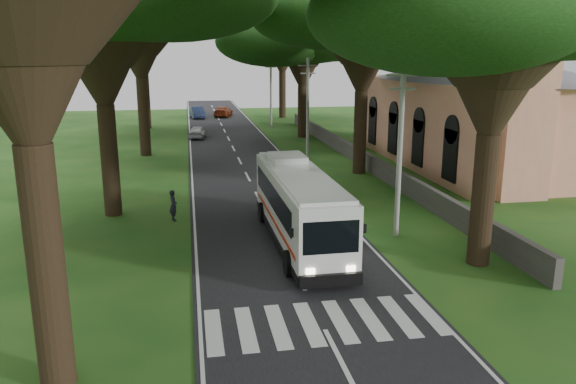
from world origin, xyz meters
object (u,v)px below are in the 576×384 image
at_px(pole_near, 400,148).
at_px(distant_car_c, 223,111).
at_px(pole_far, 271,91).
at_px(distant_car_a, 198,132).
at_px(church, 481,100).
at_px(distant_car_b, 197,112).
at_px(pedestrian, 173,205).
at_px(pole_mid, 308,107).
at_px(coach_bus, 299,205).

distance_m(pole_near, distant_car_c, 52.72).
bearing_deg(pole_far, distant_car_a, -139.97).
bearing_deg(distant_car_a, pole_near, 113.27).
height_order(church, distant_car_c, church).
bearing_deg(distant_car_b, pole_near, -88.77).
relative_size(pole_near, distant_car_c, 1.67).
xyz_separation_m(distant_car_b, distant_car_c, (3.50, 1.22, -0.05)).
distance_m(pole_near, pedestrian, 11.69).
distance_m(church, distant_car_c, 40.83).
xyz_separation_m(distant_car_a, distant_car_b, (0.30, 18.32, 0.11)).
height_order(pole_mid, pole_far, same).
xyz_separation_m(church, distant_car_c, (-17.06, 36.85, -4.19)).
distance_m(pole_near, pole_mid, 20.00).
bearing_deg(coach_bus, distant_car_c, 89.44).
height_order(church, pole_near, church).
xyz_separation_m(coach_bus, pedestrian, (-5.63, 4.49, -0.96)).
height_order(pole_far, distant_car_a, pole_far).
relative_size(pole_mid, distant_car_a, 2.15).
relative_size(church, pole_near, 3.00).
height_order(pole_mid, distant_car_b, pole_mid).
xyz_separation_m(church, distant_car_a, (-20.86, 17.31, -4.25)).
xyz_separation_m(church, coach_bus, (-17.06, -15.73, -3.15)).
xyz_separation_m(pole_near, pedestrian, (-10.33, 4.30, -3.38)).
bearing_deg(church, pole_near, -128.50).
bearing_deg(distant_car_b, church, -67.89).
relative_size(church, coach_bus, 2.15).
bearing_deg(pedestrian, coach_bus, -146.04).
relative_size(church, pole_far, 3.00).
xyz_separation_m(pole_near, distant_car_b, (-8.20, 51.17, -3.41)).
height_order(coach_bus, distant_car_a, coach_bus).
xyz_separation_m(pole_mid, pole_far, (0.00, 20.00, 0.00)).
bearing_deg(pedestrian, distant_car_b, -20.05).
distance_m(pole_mid, distant_car_c, 32.92).
height_order(pole_mid, coach_bus, pole_mid).
relative_size(pole_near, pedestrian, 5.01).
xyz_separation_m(pole_mid, distant_car_a, (-8.50, 12.86, -3.52)).
bearing_deg(coach_bus, pedestrian, 140.85).
distance_m(church, distant_car_a, 27.44).
distance_m(pole_far, distant_car_c, 13.70).
bearing_deg(pole_near, church, 51.50).
xyz_separation_m(church, pedestrian, (-22.69, -11.24, -4.11)).
distance_m(pole_far, coach_bus, 40.53).
distance_m(church, pole_far, 27.41).
distance_m(pole_far, pedestrian, 37.31).
relative_size(church, pole_mid, 3.00).
bearing_deg(distant_car_b, coach_bus, -93.98).
height_order(pole_mid, distant_car_c, pole_mid).
bearing_deg(coach_bus, pole_mid, 76.34).
distance_m(distant_car_b, pedestrian, 46.92).
xyz_separation_m(pole_far, distant_car_c, (-4.70, 12.40, -3.46)).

